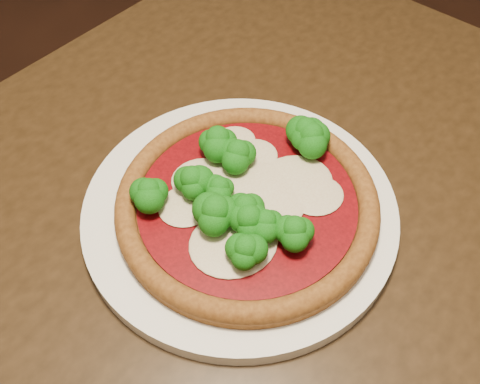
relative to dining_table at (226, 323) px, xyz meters
name	(u,v)px	position (x,y,z in m)	size (l,w,h in m)	color
dining_table	(226,323)	(0.00, 0.00, 0.00)	(1.39, 1.24, 0.75)	black
plate	(240,210)	(0.05, 0.07, 0.11)	(0.34, 0.34, 0.02)	white
pizza	(247,198)	(0.06, 0.06, 0.13)	(0.28, 0.28, 0.06)	brown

